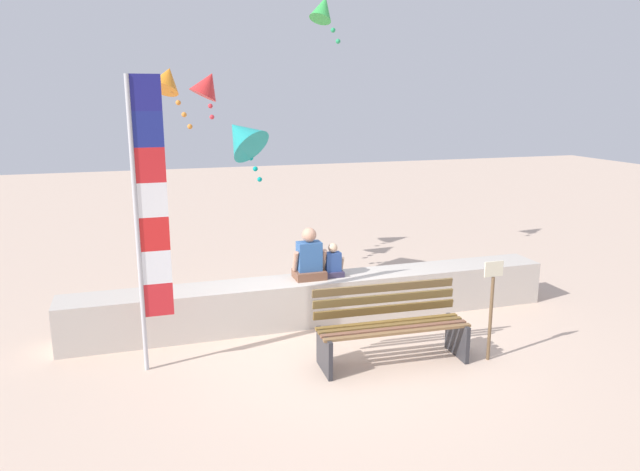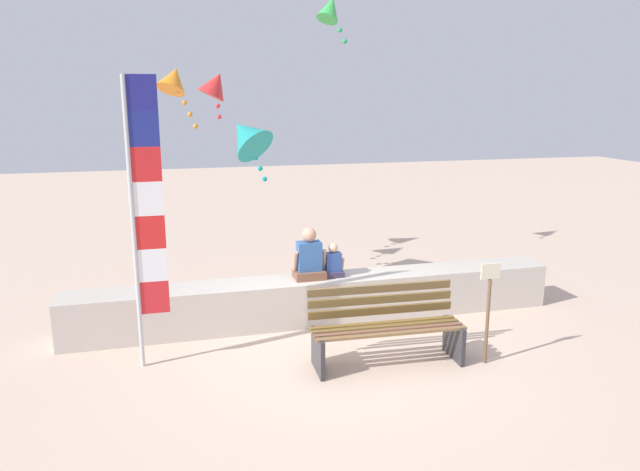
# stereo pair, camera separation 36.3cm
# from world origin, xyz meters

# --- Properties ---
(ground_plane) EXTENTS (40.00, 40.00, 0.00)m
(ground_plane) POSITION_xyz_m (0.00, 0.00, 0.00)
(ground_plane) COLOR #CDB09A
(seawall_ledge) EXTENTS (6.80, 0.61, 0.62)m
(seawall_ledge) POSITION_xyz_m (0.00, 1.12, 0.31)
(seawall_ledge) COLOR #BEB4A8
(seawall_ledge) RESTS_ON ground
(park_bench) EXTENTS (1.80, 0.68, 0.88)m
(park_bench) POSITION_xyz_m (0.42, -0.38, 0.43)
(park_bench) COLOR brown
(park_bench) RESTS_ON ground
(person_adult) EXTENTS (0.47, 0.34, 0.71)m
(person_adult) POSITION_xyz_m (-0.12, 1.14, 0.90)
(person_adult) COLOR brown
(person_adult) RESTS_ON seawall_ledge
(person_child) EXTENTS (0.31, 0.23, 0.47)m
(person_child) POSITION_xyz_m (0.22, 1.14, 0.80)
(person_child) COLOR #39324E
(person_child) RESTS_ON seawall_ledge
(flag_banner) EXTENTS (0.37, 0.05, 3.29)m
(flag_banner) POSITION_xyz_m (-2.23, 0.22, 1.84)
(flag_banner) COLOR #B7B7BC
(flag_banner) RESTS_ON ground
(kite_teal) EXTENTS (1.02, 1.04, 1.18)m
(kite_teal) POSITION_xyz_m (-0.71, 2.77, 2.47)
(kite_teal) COLOR teal
(kite_red) EXTENTS (0.65, 0.60, 0.87)m
(kite_red) POSITION_xyz_m (-1.02, 4.20, 3.26)
(kite_red) COLOR red
(kite_green) EXTENTS (0.63, 0.61, 0.84)m
(kite_green) POSITION_xyz_m (0.85, 3.58, 4.48)
(kite_green) COLOR green
(kite_orange) EXTENTS (0.74, 0.75, 1.03)m
(kite_orange) POSITION_xyz_m (-1.74, 3.40, 3.31)
(kite_orange) COLOR orange
(sign_post) EXTENTS (0.24, 0.04, 1.21)m
(sign_post) POSITION_xyz_m (1.54, -0.72, 0.72)
(sign_post) COLOR brown
(sign_post) RESTS_ON ground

